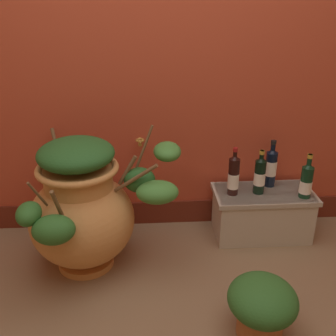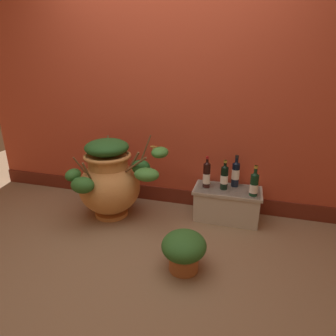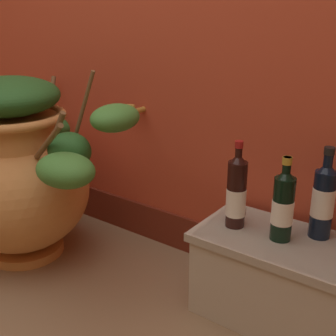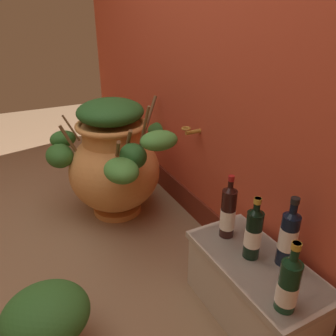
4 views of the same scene
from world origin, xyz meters
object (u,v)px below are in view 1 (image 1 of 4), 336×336
at_px(wine_bottle_right, 260,175).
at_px(wine_bottle_middle, 234,175).
at_px(potted_shrub, 262,305).
at_px(terracotta_urn, 83,207).
at_px(wine_bottle_left, 271,166).
at_px(wine_bottle_back, 306,180).

bearing_deg(wine_bottle_right, wine_bottle_middle, -178.09).
relative_size(wine_bottle_middle, wine_bottle_right, 1.08).
bearing_deg(potted_shrub, terracotta_urn, 145.86).
height_order(wine_bottle_middle, wine_bottle_right, wine_bottle_middle).
height_order(terracotta_urn, wine_bottle_middle, terracotta_urn).
bearing_deg(wine_bottle_left, terracotta_urn, -163.85).
bearing_deg(wine_bottle_right, terracotta_urn, -167.21).
relative_size(terracotta_urn, wine_bottle_back, 3.39).
bearing_deg(potted_shrub, wine_bottle_back, 58.63).
bearing_deg(terracotta_urn, wine_bottle_left, 16.15).
relative_size(terracotta_urn, wine_bottle_middle, 3.10).
distance_m(terracotta_urn, wine_bottle_middle, 0.95).
distance_m(wine_bottle_left, wine_bottle_middle, 0.29).
bearing_deg(wine_bottle_back, wine_bottle_left, 135.73).
xyz_separation_m(wine_bottle_left, wine_bottle_back, (0.18, -0.17, -0.03)).
height_order(wine_bottle_left, wine_bottle_right, wine_bottle_left).
relative_size(wine_bottle_left, wine_bottle_middle, 1.01).
xyz_separation_m(terracotta_urn, wine_bottle_right, (1.09, 0.25, 0.06)).
bearing_deg(wine_bottle_left, potted_shrub, -107.34).
relative_size(wine_bottle_left, potted_shrub, 0.92).
distance_m(wine_bottle_middle, wine_bottle_right, 0.17).
height_order(terracotta_urn, wine_bottle_left, terracotta_urn).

